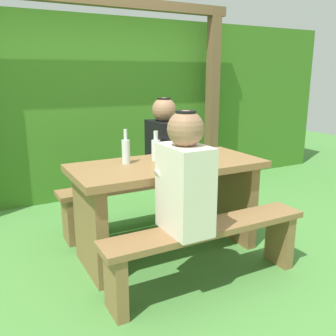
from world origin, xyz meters
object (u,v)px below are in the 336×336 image
bench_near (208,242)px  person_black_coat (164,142)px  bottle_center (156,149)px  bottle_right (173,152)px  bottle_left (126,151)px  cell_phone (171,167)px  person_white_shirt (185,177)px  drinking_glass (193,157)px  picnic_table (168,192)px  bench_far (139,195)px

bench_near → person_black_coat: 1.18m
person_black_coat → bottle_center: person_black_coat is taller
bottle_right → bottle_center: bearing=112.2°
person_black_coat → bottle_left: size_ratio=2.89×
cell_phone → bottle_center: bearing=112.6°
bench_near → person_black_coat: size_ratio=1.95×
person_white_shirt → drinking_glass: size_ratio=8.73×
cell_phone → bottle_left: bearing=155.2°
drinking_glass → person_white_shirt: bearing=-126.6°
bottle_right → bottle_center: (-0.06, 0.15, 0.00)m
bottle_right → person_white_shirt: bearing=-111.6°
bench_near → bottle_left: (-0.28, 0.65, 0.50)m
bench_near → drinking_glass: drinking_glass is taller
drinking_glass → bottle_center: size_ratio=0.37×
bottle_right → cell_phone: (-0.07, -0.09, -0.08)m
bottle_left → bench_near: bearing=-66.8°
bottle_left → bottle_right: (0.29, -0.16, -0.01)m
drinking_glass → bottle_center: bearing=137.9°
bottle_right → person_black_coat: bearing=68.2°
cell_phone → picnic_table: bearing=94.2°
picnic_table → person_white_shirt: 0.62m
bench_near → bottle_right: (0.02, 0.49, 0.49)m
bench_far → cell_phone: cell_phone is taller
cell_phone → bottle_right: bearing=78.0°
person_white_shirt → bottle_center: bearing=78.5°
picnic_table → bottle_right: bearing=-70.6°
drinking_glass → bottle_right: (-0.14, 0.03, 0.04)m
person_black_coat → bottle_left: person_black_coat is taller
person_white_shirt → person_black_coat: 1.14m
bench_far → bottle_center: bottle_center is taller
bench_far → person_white_shirt: size_ratio=1.95×
person_white_shirt → bottle_center: size_ratio=3.25×
picnic_table → bottle_center: size_ratio=6.32×
bench_far → person_white_shirt: (-0.17, -1.06, 0.45)m
bottle_right → cell_phone: bottle_right is taller
picnic_table → cell_phone: 0.27m
drinking_glass → bottle_right: 0.15m
drinking_glass → bottle_center: 0.28m
drinking_glass → bottle_center: bottle_center is taller
person_white_shirt → person_black_coat: same height
bench_far → person_black_coat: 0.51m
bottle_left → cell_phone: 0.36m
bottle_left → bottle_center: bottle_left is taller
bottle_center → person_black_coat: bearing=55.4°
bottle_right → drinking_glass: bearing=-12.7°
bench_far → drinking_glass: bearing=-75.4°
picnic_table → cell_phone: (-0.05, -0.14, 0.23)m
bottle_left → bottle_center: 0.23m
bench_far → bottle_center: bearing=-96.1°
bottle_center → cell_phone: bearing=-90.8°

